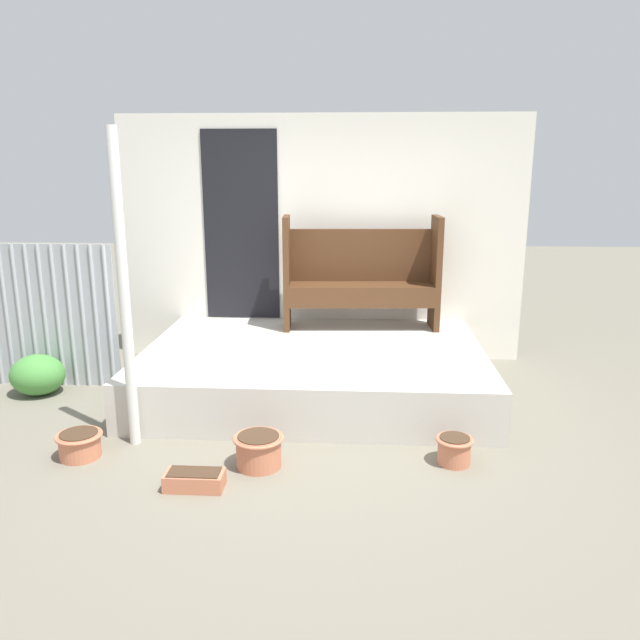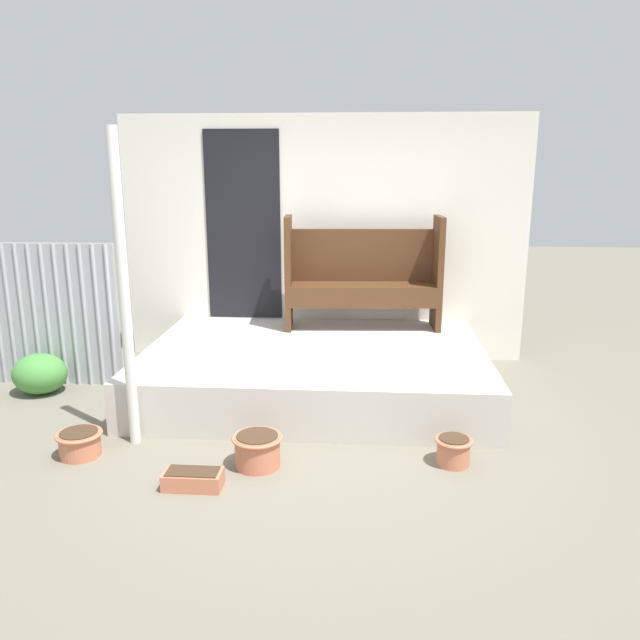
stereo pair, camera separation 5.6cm
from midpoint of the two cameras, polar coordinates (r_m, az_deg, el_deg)
name	(u,v)px [view 2 (the right image)]	position (r m, az deg, el deg)	size (l,w,h in m)	color
ground_plane	(314,443)	(4.91, -0.19, -11.19)	(24.00, 24.00, 0.00)	#706B5B
porch_slab	(315,370)	(5.86, -0.19, -4.57)	(3.12, 2.23, 0.43)	beige
house_wall	(320,239)	(6.74, 0.21, 7.40)	(4.32, 0.08, 2.60)	white
support_post	(124,293)	(4.77, -17.15, 2.35)	(0.08, 0.08, 2.35)	silver
bench	(363,272)	(6.42, 4.17, 4.36)	(1.60, 0.50, 1.15)	#4C2D19
flower_pot_left	(80,442)	(4.99, -20.81, -10.42)	(0.34, 0.34, 0.19)	#C67251
flower_pot_middle	(257,449)	(4.54, -5.38, -11.67)	(0.36, 0.36, 0.24)	#C67251
flower_pot_right	(453,450)	(4.65, 12.44, -11.49)	(0.27, 0.27, 0.20)	#C67251
planter_box_rect	(193,479)	(4.36, -11.17, -14.09)	(0.39, 0.19, 0.12)	#C67251
shrub_by_fence	(40,374)	(6.39, -24.01, -4.51)	(0.50, 0.45, 0.38)	#478C3D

